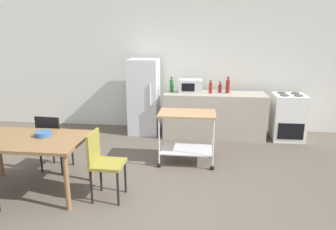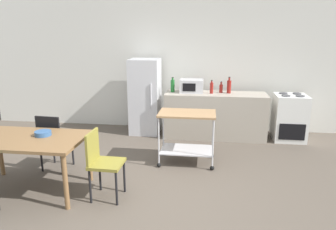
{
  "view_description": "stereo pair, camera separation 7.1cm",
  "coord_description": "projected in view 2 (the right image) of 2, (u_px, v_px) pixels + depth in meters",
  "views": [
    {
      "loc": [
        0.69,
        -3.67,
        2.11
      ],
      "look_at": [
        0.13,
        1.2,
        0.8
      ],
      "focal_mm": 33.97,
      "sensor_mm": 36.0,
      "label": 1
    },
    {
      "loc": [
        0.76,
        -3.66,
        2.11
      ],
      "look_at": [
        0.13,
        1.2,
        0.8
      ],
      "focal_mm": 33.97,
      "sensor_mm": 36.0,
      "label": 2
    }
  ],
  "objects": [
    {
      "name": "ground_plane",
      "position": [
        147.0,
        197.0,
        4.15
      ],
      "size": [
        12.0,
        12.0,
        0.0
      ],
      "primitive_type": "plane",
      "color": "brown"
    },
    {
      "name": "back_wall",
      "position": [
        174.0,
        62.0,
        6.84
      ],
      "size": [
        8.4,
        0.12,
        2.9
      ],
      "primitive_type": "cube",
      "color": "silver",
      "rests_on": "ground_plane"
    },
    {
      "name": "kitchen_counter",
      "position": [
        215.0,
        115.0,
        6.41
      ],
      "size": [
        2.0,
        0.64,
        0.9
      ],
      "primitive_type": "cube",
      "color": "#A89E8E",
      "rests_on": "ground_plane"
    },
    {
      "name": "dining_table",
      "position": [
        27.0,
        144.0,
        4.17
      ],
      "size": [
        1.5,
        0.9,
        0.75
      ],
      "color": "brown",
      "rests_on": "ground_plane"
    },
    {
      "name": "chair_black",
      "position": [
        53.0,
        138.0,
        4.84
      ],
      "size": [
        0.43,
        0.43,
        0.89
      ],
      "rotation": [
        0.0,
        0.0,
        3.05
      ],
      "color": "black",
      "rests_on": "ground_plane"
    },
    {
      "name": "chair_olive",
      "position": [
        102.0,
        160.0,
        4.03
      ],
      "size": [
        0.41,
        0.41,
        0.89
      ],
      "rotation": [
        0.0,
        0.0,
        1.55
      ],
      "color": "olive",
      "rests_on": "ground_plane"
    },
    {
      "name": "stove_oven",
      "position": [
        289.0,
        117.0,
        6.24
      ],
      "size": [
        0.6,
        0.61,
        0.92
      ],
      "color": "white",
      "rests_on": "ground_plane"
    },
    {
      "name": "refrigerator",
      "position": [
        145.0,
        97.0,
        6.6
      ],
      "size": [
        0.6,
        0.63,
        1.55
      ],
      "color": "silver",
      "rests_on": "ground_plane"
    },
    {
      "name": "kitchen_cart",
      "position": [
        187.0,
        129.0,
        5.1
      ],
      "size": [
        0.91,
        0.57,
        0.85
      ],
      "color": "#A37A51",
      "rests_on": "ground_plane"
    },
    {
      "name": "bottle_hot_sauce",
      "position": [
        173.0,
        86.0,
        6.42
      ],
      "size": [
        0.08,
        0.08,
        0.3
      ],
      "color": "#1E6628",
      "rests_on": "kitchen_counter"
    },
    {
      "name": "microwave",
      "position": [
        192.0,
        86.0,
        6.36
      ],
      "size": [
        0.46,
        0.35,
        0.26
      ],
      "color": "silver",
      "rests_on": "kitchen_counter"
    },
    {
      "name": "bottle_soda",
      "position": [
        212.0,
        88.0,
        6.26
      ],
      "size": [
        0.07,
        0.07,
        0.26
      ],
      "color": "maroon",
      "rests_on": "kitchen_counter"
    },
    {
      "name": "bottle_vinegar",
      "position": [
        221.0,
        88.0,
        6.34
      ],
      "size": [
        0.07,
        0.07,
        0.22
      ],
      "color": "maroon",
      "rests_on": "kitchen_counter"
    },
    {
      "name": "bottle_sesame_oil",
      "position": [
        229.0,
        86.0,
        6.28
      ],
      "size": [
        0.08,
        0.08,
        0.32
      ],
      "color": "maroon",
      "rests_on": "kitchen_counter"
    },
    {
      "name": "fruit_bowl",
      "position": [
        43.0,
        133.0,
        4.23
      ],
      "size": [
        0.22,
        0.22,
        0.06
      ],
      "primitive_type": "cylinder",
      "color": "#33598C",
      "rests_on": "dining_table"
    }
  ]
}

